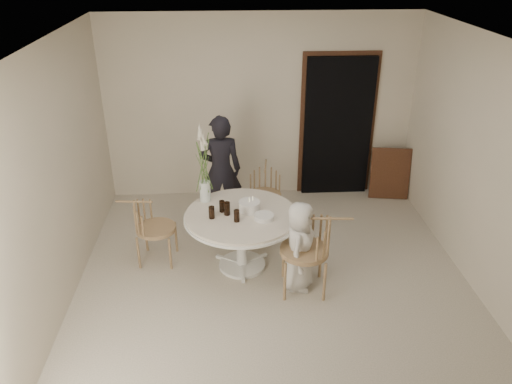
{
  "coord_description": "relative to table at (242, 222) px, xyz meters",
  "views": [
    {
      "loc": [
        -0.49,
        -4.75,
        3.54
      ],
      "look_at": [
        -0.18,
        0.3,
        0.98
      ],
      "focal_mm": 35.0,
      "sensor_mm": 36.0,
      "label": 1
    }
  ],
  "objects": [
    {
      "name": "chair_right",
      "position": [
        0.8,
        -0.48,
        -0.01
      ],
      "size": [
        0.59,
        0.55,
        0.93
      ],
      "rotation": [
        0.0,
        0.0,
        -1.64
      ],
      "color": "#A8795B",
      "rests_on": "ground"
    },
    {
      "name": "chair_left",
      "position": [
        -1.14,
        0.21,
        -0.08
      ],
      "size": [
        0.52,
        0.49,
        0.83
      ],
      "rotation": [
        0.0,
        0.0,
        1.47
      ],
      "color": "#A8795B",
      "rests_on": "ground"
    },
    {
      "name": "picture_frame",
      "position": [
        2.3,
        1.7,
        -0.23
      ],
      "size": [
        0.61,
        0.26,
        0.78
      ],
      "primitive_type": "cube",
      "rotation": [
        -0.17,
        0.0,
        -0.15
      ],
      "color": "#582F1E",
      "rests_on": "ground"
    },
    {
      "name": "cola_tumbler_a",
      "position": [
        -0.34,
        -0.08,
        0.19
      ],
      "size": [
        0.07,
        0.07,
        0.14
      ],
      "primitive_type": "cylinder",
      "rotation": [
        0.0,
        0.0,
        0.07
      ],
      "color": "black",
      "rests_on": "table"
    },
    {
      "name": "girl",
      "position": [
        -0.24,
        1.13,
        0.15
      ],
      "size": [
        0.59,
        0.41,
        1.54
      ],
      "primitive_type": "imported",
      "rotation": [
        0.0,
        0.0,
        3.22
      ],
      "color": "black",
      "rests_on": "ground"
    },
    {
      "name": "boy",
      "position": [
        0.62,
        -0.42,
        -0.08
      ],
      "size": [
        0.48,
        0.6,
        1.06
      ],
      "primitive_type": "imported",
      "rotation": [
        0.0,
        0.0,
        1.27
      ],
      "color": "silver",
      "rests_on": "ground"
    },
    {
      "name": "door_trim",
      "position": [
        1.5,
        1.98,
        0.49
      ],
      "size": [
        1.12,
        0.03,
        2.22
      ],
      "primitive_type": "cube",
      "color": "#582F1E",
      "rests_on": "ground"
    },
    {
      "name": "ground",
      "position": [
        0.35,
        -0.25,
        -0.62
      ],
      "size": [
        4.5,
        4.5,
        0.0
      ],
      "primitive_type": "plane",
      "color": "beige",
      "rests_on": "ground"
    },
    {
      "name": "flower_vase",
      "position": [
        -0.42,
        0.35,
        0.55
      ],
      "size": [
        0.13,
        0.13,
        0.98
      ],
      "rotation": [
        0.0,
        0.0,
        -0.26
      ],
      "color": "silver",
      "rests_on": "table"
    },
    {
      "name": "cola_tumbler_b",
      "position": [
        -0.06,
        -0.17,
        0.18
      ],
      "size": [
        0.08,
        0.08,
        0.14
      ],
      "primitive_type": "cylinder",
      "rotation": [
        0.0,
        0.0,
        0.19
      ],
      "color": "black",
      "rests_on": "table"
    },
    {
      "name": "chair_far",
      "position": [
        0.36,
        1.13,
        -0.1
      ],
      "size": [
        0.47,
        0.51,
        0.79
      ],
      "rotation": [
        0.0,
        0.0,
        -0.12
      ],
      "color": "#A8795B",
      "rests_on": "ground"
    },
    {
      "name": "plate_stack",
      "position": [
        0.25,
        -0.14,
        0.14
      ],
      "size": [
        0.26,
        0.26,
        0.06
      ],
      "primitive_type": "cylinder",
      "rotation": [
        0.0,
        0.0,
        -0.21
      ],
      "color": "white",
      "rests_on": "table"
    },
    {
      "name": "table",
      "position": [
        0.0,
        0.0,
        0.0
      ],
      "size": [
        1.33,
        1.33,
        0.73
      ],
      "color": "white",
      "rests_on": "ground"
    },
    {
      "name": "cola_tumbler_d",
      "position": [
        -0.16,
        -0.01,
        0.19
      ],
      "size": [
        0.09,
        0.09,
        0.16
      ],
      "primitive_type": "cylinder",
      "rotation": [
        0.0,
        0.0,
        -0.29
      ],
      "color": "black",
      "rests_on": "table"
    },
    {
      "name": "birthday_cake",
      "position": [
        0.1,
        0.06,
        0.17
      ],
      "size": [
        0.25,
        0.25,
        0.17
      ],
      "rotation": [
        0.0,
        0.0,
        0.21
      ],
      "color": "silver",
      "rests_on": "table"
    },
    {
      "name": "cola_tumbler_c",
      "position": [
        -0.22,
        0.06,
        0.18
      ],
      "size": [
        0.08,
        0.08,
        0.14
      ],
      "primitive_type": "cylinder",
      "rotation": [
        0.0,
        0.0,
        -0.24
      ],
      "color": "black",
      "rests_on": "table"
    },
    {
      "name": "doorway",
      "position": [
        1.5,
        1.94,
        0.43
      ],
      "size": [
        1.0,
        0.1,
        2.1
      ],
      "primitive_type": "cube",
      "color": "black",
      "rests_on": "ground"
    },
    {
      "name": "room_shell",
      "position": [
        0.35,
        -0.25,
        1.0
      ],
      "size": [
        4.5,
        4.5,
        4.5
      ],
      "color": "white",
      "rests_on": "ground"
    }
  ]
}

